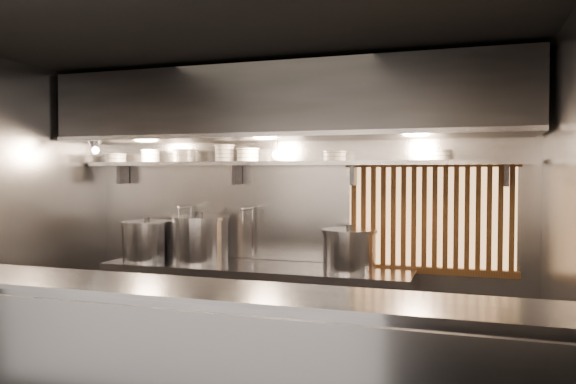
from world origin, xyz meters
The scene contains 22 objects.
ceiling centered at (0.00, 0.00, 2.80)m, with size 4.50×4.50×0.00m, color black.
wall_back centered at (0.00, 1.50, 1.40)m, with size 4.50×4.50×0.00m, color gray.
wall_right centered at (2.25, 0.00, 1.40)m, with size 3.00×3.00×0.00m, color gray.
serving_counter centered at (0.00, -0.96, 0.57)m, with size 4.50×0.56×1.13m.
cooking_bench centered at (-0.30, 1.13, 0.45)m, with size 3.00×0.70×0.90m, color gray.
bowl_shelf centered at (0.00, 1.32, 1.88)m, with size 4.40×0.34×0.04m, color gray.
exhaust_hood centered at (0.00, 1.10, 2.42)m, with size 4.40×0.81×0.65m.
wood_screen centered at (1.30, 1.45, 1.38)m, with size 1.56×0.09×1.04m.
faucet_left centered at (-1.15, 1.37, 1.31)m, with size 0.04×0.30×0.50m.
faucet_right centered at (-0.45, 1.37, 1.31)m, with size 0.04×0.30×0.50m.
heat_lamp centered at (-1.90, 0.85, 2.07)m, with size 0.25×0.35×0.20m.
pendant_bulb centered at (-0.10, 1.20, 1.96)m, with size 0.09×0.09×0.19m.
stock_pot_left centered at (-1.47, 1.11, 1.10)m, with size 0.67×0.67×0.44m.
stock_pot_mid centered at (-0.91, 1.18, 1.13)m, with size 0.66×0.66×0.50m.
stock_pot_right centered at (0.62, 1.13, 1.09)m, with size 0.52×0.52×0.42m.
bowl_stack_0 centered at (-1.99, 1.32, 1.95)m, with size 0.23×0.23×0.09m.
bowl_stack_1 centered at (-1.56, 1.32, 1.97)m, with size 0.20×0.20×0.13m.
bowl_stack_2 centered at (-1.16, 1.32, 1.97)m, with size 0.24×0.24×0.13m.
bowl_stack_3 centered at (-0.70, 1.32, 1.99)m, with size 0.20×0.20×0.17m.
bowl_stack_4 centered at (-0.45, 1.32, 1.97)m, with size 0.23×0.23×0.13m.
bowl_stack_5 centered at (0.43, 1.32, 1.95)m, with size 0.23×0.23×0.09m.
bowl_stack_6 centered at (1.40, 1.32, 1.95)m, with size 0.21×0.21×0.09m.
Camera 1 is at (1.67, -3.84, 1.79)m, focal length 35.00 mm.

